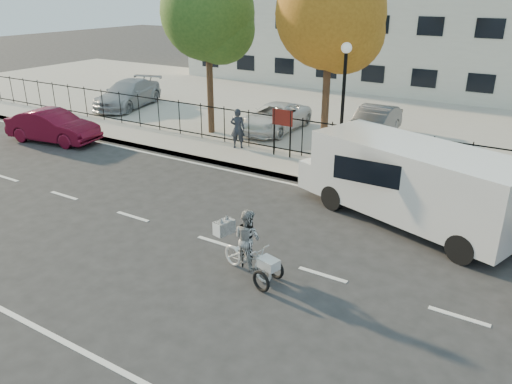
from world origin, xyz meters
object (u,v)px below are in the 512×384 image
Objects in this scene: lamppost at (344,84)px; lot_car_b at (275,118)px; zebra_trike at (248,250)px; lot_car_a at (128,94)px; white_van at (410,181)px; bull_bike at (498,226)px; red_sedan at (53,126)px; lot_car_c at (374,123)px; pedestrian at (238,128)px.

lamppost reaches higher than lot_car_b.
zebra_trike is 18.08m from lot_car_a.
lamppost is at bearing 156.24° from white_van.
lot_car_a is 9.12m from lot_car_b.
lamppost is at bearing -36.03° from lot_car_b.
lamppost is 2.13× the size of bull_bike.
red_sedan is 1.03× the size of lot_car_c.
zebra_trike is at bearing -82.60° from lamppost.
white_van is (-2.37, 0.60, 0.50)m from bull_bike.
white_van is at bearing 72.31° from bull_bike.
zebra_trike reaches higher than lot_car_a.
lamppost reaches higher than white_van.
zebra_trike is 11.99m from lot_car_b.
red_sedan is 0.96× the size of lot_car_b.
lot_car_c is (4.18, 1.20, 0.06)m from lot_car_b.
red_sedan is at bearing -161.59° from white_van.
white_van reaches higher than lot_car_a.
red_sedan is 0.85× the size of lot_car_a.
zebra_trike is at bearing 102.75° from pedestrian.
pedestrian reaches higher than lot_car_a.
lot_car_a is at bearing -41.15° from pedestrian.
red_sedan is 9.56m from lot_car_b.
white_van is at bearing -65.21° from lot_car_c.
lot_car_b is (-5.41, 10.70, 0.12)m from zebra_trike.
lot_car_a is at bearing -176.46° from lot_car_c.
lot_car_b is (-10.11, 6.66, -0.01)m from bull_bike.
lamppost is 1.08× the size of lot_car_c.
bull_bike reaches higher than lot_car_b.
lot_car_c is at bearing 20.18° from zebra_trike.
white_van reaches higher than pedestrian.
pedestrian is 3.07m from lot_car_b.
lot_car_b is 1.07× the size of lot_car_c.
bull_bike is (5.69, -3.60, -2.36)m from lamppost.
lot_car_b is at bearing 53.15° from bull_bike.
zebra_trike is 11.96m from lot_car_c.
lot_car_a is 13.34m from lot_car_c.
lamppost is 14.08m from lot_car_a.
lot_car_c is (-5.93, 7.86, 0.06)m from bull_bike.
zebra_trike is at bearing -50.63° from lot_car_a.
bull_bike reaches higher than lot_car_a.
white_van reaches higher than red_sedan.
white_van is (2.32, 4.64, 0.63)m from zebra_trike.
white_van is 4.28× the size of pedestrian.
lamppost is 7.13m from bull_bike.
red_sedan is at bearing 84.34° from zebra_trike.
red_sedan is 6.36m from lot_car_a.
lot_car_b is 4.35m from lot_car_c.
bull_bike reaches higher than lot_car_c.
bull_bike reaches higher than red_sedan.
pedestrian is 0.33× the size of lot_car_a.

